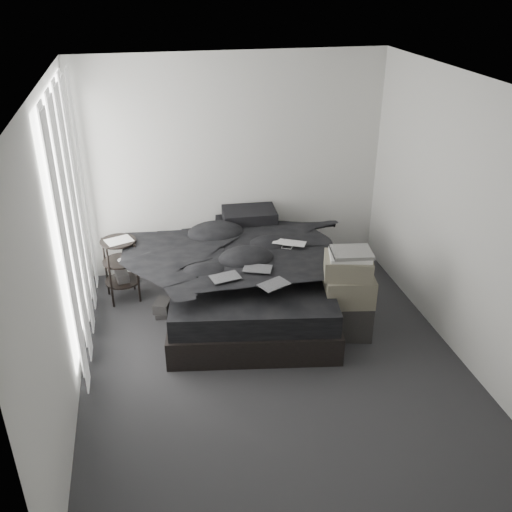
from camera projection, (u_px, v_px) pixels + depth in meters
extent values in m
cube|color=#2A2A2C|center=(273.00, 362.00, 5.51)|extent=(3.60, 4.20, 0.01)
cube|color=white|center=(277.00, 87.00, 4.32)|extent=(3.60, 4.20, 0.01)
cube|color=silver|center=(234.00, 166.00, 6.74)|extent=(3.60, 0.01, 2.60)
cube|color=silver|center=(364.00, 405.00, 3.09)|extent=(3.60, 0.01, 2.60)
cube|color=silver|center=(58.00, 260.00, 4.59)|extent=(0.01, 4.20, 2.60)
cube|color=silver|center=(465.00, 224.00, 5.24)|extent=(0.01, 4.20, 2.60)
cube|color=white|center=(69.00, 212.00, 5.35)|extent=(0.02, 2.00, 2.30)
cube|color=white|center=(75.00, 218.00, 5.40)|extent=(0.06, 2.12, 2.48)
cube|color=black|center=(251.00, 295.00, 6.33)|extent=(2.00, 2.45, 0.30)
cube|color=black|center=(251.00, 274.00, 6.20)|extent=(1.93, 2.38, 0.24)
imported|color=black|center=(251.00, 256.00, 6.04)|extent=(1.91, 2.12, 0.26)
cube|color=black|center=(243.00, 226.00, 6.88)|extent=(0.73, 0.55, 0.15)
cube|color=black|center=(249.00, 215.00, 6.79)|extent=(0.64, 0.46, 0.14)
imported|color=silver|center=(288.00, 239.00, 6.09)|extent=(0.42, 0.36, 0.03)
cube|color=black|center=(225.00, 270.00, 5.49)|extent=(0.31, 0.24, 0.01)
cube|color=black|center=(258.00, 261.00, 5.64)|extent=(0.33, 0.27, 0.01)
cube|color=black|center=(274.00, 276.00, 5.36)|extent=(0.33, 0.29, 0.01)
cylinder|color=black|center=(121.00, 270.00, 6.40)|extent=(0.46, 0.46, 0.72)
cube|color=white|center=(119.00, 241.00, 6.23)|extent=(0.33, 0.29, 0.01)
cube|color=black|center=(163.00, 308.00, 6.22)|extent=(0.20, 0.26, 0.16)
cube|color=black|center=(345.00, 316.00, 5.87)|extent=(0.60, 0.52, 0.38)
cube|color=#64604F|center=(349.00, 289.00, 5.70)|extent=(0.54, 0.46, 0.29)
cube|color=#64604F|center=(348.00, 266.00, 5.60)|extent=(0.55, 0.49, 0.20)
cube|color=silver|center=(350.00, 255.00, 5.54)|extent=(0.46, 0.40, 0.04)
cube|color=silver|center=(352.00, 252.00, 5.52)|extent=(0.42, 0.35, 0.04)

